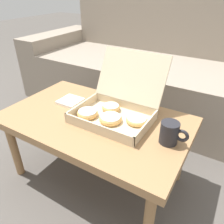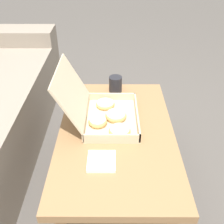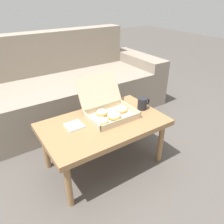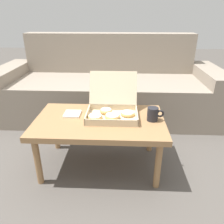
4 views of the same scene
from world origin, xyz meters
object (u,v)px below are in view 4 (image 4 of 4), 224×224
Objects in this scene: coffee_table at (100,125)px; pastry_box at (111,109)px; coffee_mug at (153,114)px; couch at (108,89)px.

coffee_table is 2.41× the size of pastry_box.
coffee_mug is at bearing -12.11° from pastry_box.
couch reaches higher than pastry_box.
couch is 2.63× the size of coffee_table.
couch is at bearing 90.00° from coffee_table.
couch reaches higher than coffee_mug.
coffee_mug reaches higher than coffee_table.
couch is 6.32× the size of pastry_box.
couch is 0.95m from pastry_box.
coffee_mug is (0.30, -0.06, -0.00)m from pastry_box.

